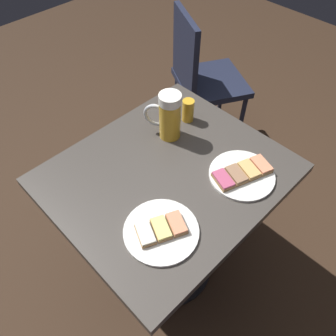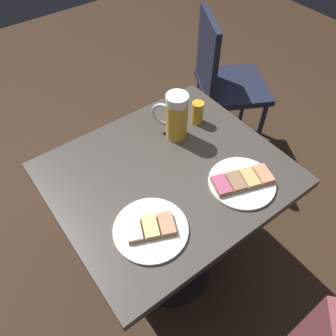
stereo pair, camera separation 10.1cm
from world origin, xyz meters
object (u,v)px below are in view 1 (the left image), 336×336
at_px(beer_mug, 169,116).
at_px(cafe_chair, 201,76).
at_px(plate_near, 242,174).
at_px(beer_glass_small, 188,110).
at_px(plate_far, 161,230).

distance_m(beer_mug, cafe_chair, 0.82).
height_order(plate_near, cafe_chair, cafe_chair).
bearing_deg(beer_mug, beer_glass_small, 94.87).
bearing_deg(plate_far, cafe_chair, 125.06).
height_order(plate_near, plate_far, same).
height_order(plate_near, beer_glass_small, beer_glass_small).
bearing_deg(cafe_chair, plate_far, -26.51).
relative_size(plate_near, beer_mug, 1.20).
xyz_separation_m(beer_mug, beer_glass_small, (-0.01, 0.12, -0.05)).
relative_size(beer_mug, cafe_chair, 0.21).
xyz_separation_m(beer_mug, cafe_chair, (-0.38, 0.64, -0.32)).
xyz_separation_m(plate_near, cafe_chair, (-0.71, 0.61, -0.24)).
bearing_deg(cafe_chair, plate_near, -12.21).
height_order(plate_far, cafe_chair, cafe_chair).
distance_m(plate_near, beer_glass_small, 0.34).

